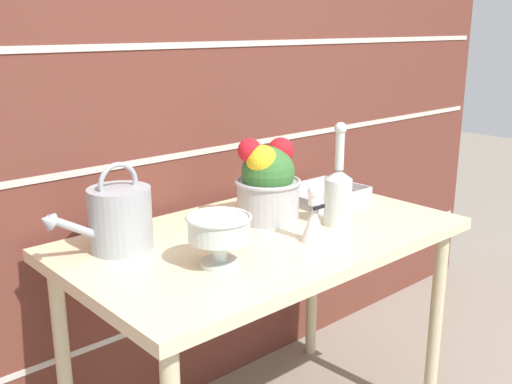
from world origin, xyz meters
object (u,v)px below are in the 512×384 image
wire_tray (322,196)px  figurine_vase (314,219)px  glass_decanter (338,192)px  watering_can (119,218)px  crystal_pedestal_bowl (219,231)px  flower_planter (267,182)px

wire_tray → figurine_vase: bearing=-140.9°
glass_decanter → figurine_vase: size_ratio=1.91×
watering_can → glass_decanter: bearing=-22.8°
crystal_pedestal_bowl → wire_tray: bearing=20.1°
glass_decanter → wire_tray: glass_decanter is taller
flower_planter → glass_decanter: size_ratio=0.83×
watering_can → glass_decanter: size_ratio=0.98×
crystal_pedestal_bowl → wire_tray: crystal_pedestal_bowl is taller
watering_can → flower_planter: size_ratio=1.19×
crystal_pedestal_bowl → glass_decanter: glass_decanter is taller
wire_tray → glass_decanter: bearing=-128.3°
flower_planter → crystal_pedestal_bowl: bearing=-150.9°
watering_can → wire_tray: watering_can is taller
flower_planter → figurine_vase: size_ratio=1.58×
figurine_vase → wire_tray: (0.35, 0.28, -0.06)m
watering_can → wire_tray: size_ratio=1.08×
watering_can → flower_planter: (0.48, -0.08, 0.03)m
watering_can → figurine_vase: bearing=-35.2°
watering_can → glass_decanter: (0.62, -0.26, 0.01)m
flower_planter → wire_tray: bearing=8.6°
watering_can → wire_tray: 0.80m
crystal_pedestal_bowl → flower_planter: flower_planter is taller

